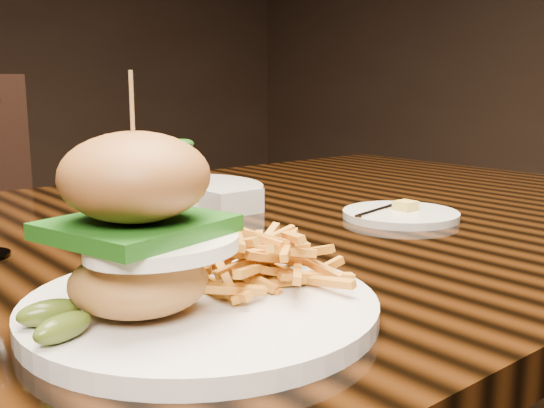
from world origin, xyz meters
TOP-DOWN VIEW (x-y plane):
  - dining_table at (0.00, 0.00)m, footprint 1.60×0.90m
  - burger_plate at (-0.17, -0.25)m, footprint 0.27×0.27m
  - side_saucer at (0.25, -0.12)m, footprint 0.15×0.15m
  - ramekin at (0.10, 0.07)m, footprint 0.09×0.09m
  - far_dish at (0.10, 0.22)m, footprint 0.29×0.29m

SIDE VIEW (x-z plane):
  - dining_table at x=0.00m, z-range 0.30..1.05m
  - side_saucer at x=0.25m, z-range 0.74..0.77m
  - ramekin at x=0.10m, z-range 0.75..0.78m
  - far_dish at x=0.10m, z-range 0.72..0.81m
  - burger_plate at x=-0.17m, z-range 0.70..0.89m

